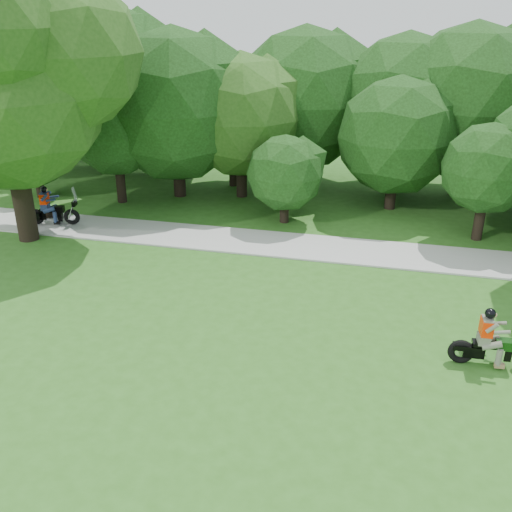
# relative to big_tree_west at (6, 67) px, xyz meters

# --- Properties ---
(ground) EXTENTS (100.00, 100.00, 0.00)m
(ground) POSITION_rel_big_tree_west_xyz_m (10.54, -6.85, -5.76)
(ground) COLOR #2C5E1A
(ground) RESTS_ON ground
(walkway) EXTENTS (60.00, 2.20, 0.06)m
(walkway) POSITION_rel_big_tree_west_xyz_m (10.54, 1.15, -5.73)
(walkway) COLOR #AAAAA4
(walkway) RESTS_ON ground
(tree_line) EXTENTS (41.35, 11.53, 7.73)m
(tree_line) POSITION_rel_big_tree_west_xyz_m (11.65, 7.62, -2.15)
(tree_line) COLOR black
(tree_line) RESTS_ON ground
(big_tree_west) EXTENTS (8.64, 6.56, 9.96)m
(big_tree_west) POSITION_rel_big_tree_west_xyz_m (0.00, 0.00, 0.00)
(big_tree_west) COLOR black
(big_tree_west) RESTS_ON ground
(chopper_motorcycle) EXTENTS (2.05, 0.55, 1.46)m
(chopper_motorcycle) POSITION_rel_big_tree_west_xyz_m (14.78, -4.75, -5.22)
(chopper_motorcycle) COLOR black
(chopper_motorcycle) RESTS_ON ground
(touring_motorcycle) EXTENTS (1.92, 0.88, 1.48)m
(touring_motorcycle) POSITION_rel_big_tree_west_xyz_m (0.09, 1.01, -5.16)
(touring_motorcycle) COLOR black
(touring_motorcycle) RESTS_ON walkway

